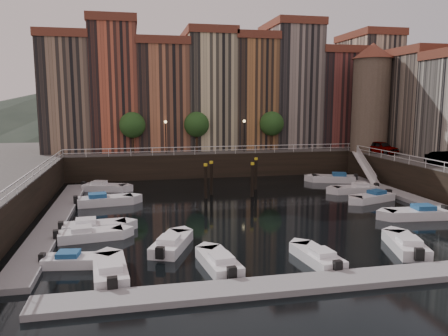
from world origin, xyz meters
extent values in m
plane|color=black|center=(0.00, 0.00, 0.00)|extent=(200.00, 200.00, 0.00)
cube|color=black|center=(0.00, 26.00, 1.50)|extent=(80.00, 20.00, 3.00)
cube|color=gray|center=(-16.20, -1.00, 0.17)|extent=(2.00, 28.00, 0.35)
cube|color=gray|center=(16.20, -1.00, 0.17)|extent=(2.00, 28.00, 0.35)
cube|color=gray|center=(0.00, -17.00, 0.17)|extent=(30.00, 2.00, 0.35)
cone|color=#2D382D|center=(-30.00, 110.00, 7.00)|extent=(80.00, 80.00, 14.00)
cone|color=#2D382D|center=(5.00, 110.00, 9.00)|extent=(100.00, 100.00, 18.00)
cone|color=#2D382D|center=(40.00, 110.00, 6.00)|extent=(70.00, 70.00, 12.00)
cube|color=#8D7159|center=(-18.00, 23.50, 10.00)|extent=(6.00, 10.00, 14.00)
cube|color=brown|center=(-18.00, 23.50, 17.50)|extent=(6.30, 10.30, 1.00)
cube|color=#C55B3D|center=(-12.10, 23.50, 11.00)|extent=(5.80, 10.00, 16.00)
cube|color=brown|center=(-12.10, 23.50, 19.50)|extent=(6.10, 10.30, 1.00)
cube|color=#B36C49|center=(-5.95, 23.50, 9.75)|extent=(6.50, 10.00, 13.50)
cube|color=brown|center=(-5.95, 23.50, 17.00)|extent=(6.80, 10.30, 1.00)
cube|color=beige|center=(0.40, 23.50, 10.50)|extent=(6.20, 10.00, 15.00)
cube|color=brown|center=(0.40, 23.50, 18.50)|extent=(6.50, 10.30, 1.00)
cube|color=#AB703E|center=(6.30, 23.50, 10.25)|extent=(5.60, 10.00, 14.50)
cube|color=brown|center=(6.30, 23.50, 18.00)|extent=(5.90, 10.30, 1.00)
cube|color=gray|center=(12.30, 23.50, 11.25)|extent=(6.40, 10.00, 16.50)
cube|color=brown|center=(12.30, 23.50, 20.00)|extent=(6.70, 10.30, 1.00)
cube|color=brown|center=(18.50, 23.50, 9.50)|extent=(6.00, 10.00, 13.00)
cube|color=brown|center=(18.50, 23.50, 16.50)|extent=(6.30, 10.30, 1.00)
cube|color=#CAB394|center=(24.45, 23.50, 10.75)|extent=(5.90, 10.00, 15.50)
cube|color=brown|center=(24.45, 23.50, 19.00)|extent=(6.20, 10.30, 1.00)
cube|color=#7C6D5D|center=(26.50, 12.00, 9.00)|extent=(9.00, 8.00, 12.00)
cube|color=brown|center=(26.50, 12.00, 15.50)|extent=(9.30, 8.30, 1.00)
cylinder|color=#6B5B4C|center=(20.00, 14.50, 9.00)|extent=(4.60, 4.60, 12.00)
cone|color=brown|center=(20.00, 14.50, 15.80)|extent=(5.20, 5.20, 2.00)
cylinder|color=black|center=(-10.00, 18.20, 4.20)|extent=(0.30, 0.30, 2.40)
sphere|color=#1E4719|center=(-10.00, 18.20, 6.60)|extent=(3.20, 3.20, 3.20)
cylinder|color=black|center=(-2.00, 18.20, 4.20)|extent=(0.30, 0.30, 2.40)
sphere|color=#1E4719|center=(-2.00, 18.20, 6.60)|extent=(3.20, 3.20, 3.20)
cylinder|color=black|center=(8.00, 18.20, 4.20)|extent=(0.30, 0.30, 2.40)
sphere|color=#1E4719|center=(8.00, 18.20, 6.60)|extent=(3.20, 3.20, 3.20)
cylinder|color=black|center=(-6.00, 17.20, 5.00)|extent=(0.12, 0.12, 4.00)
sphere|color=#FFD88C|center=(-6.00, 17.20, 7.00)|extent=(0.36, 0.36, 0.36)
cylinder|color=black|center=(4.00, 17.20, 5.00)|extent=(0.12, 0.12, 4.00)
sphere|color=#FFD88C|center=(4.00, 17.20, 7.00)|extent=(0.36, 0.36, 0.36)
cube|color=white|center=(0.00, 16.00, 3.95)|extent=(36.00, 0.08, 0.08)
cube|color=white|center=(0.00, 16.00, 3.50)|extent=(36.00, 0.06, 0.06)
cube|color=white|center=(18.00, -1.00, 3.95)|extent=(0.08, 34.00, 0.08)
cube|color=white|center=(18.00, -1.00, 3.50)|extent=(0.06, 34.00, 0.06)
cube|color=white|center=(-18.00, -1.00, 3.95)|extent=(0.08, 34.00, 0.08)
cube|color=white|center=(-18.00, -1.00, 3.50)|extent=(0.06, 34.00, 0.06)
cube|color=white|center=(17.10, 10.00, 1.75)|extent=(2.78, 8.26, 2.81)
cube|color=white|center=(17.10, 10.00, 2.25)|extent=(1.93, 8.32, 3.65)
cylinder|color=black|center=(-3.11, 4.62, 1.50)|extent=(0.32, 0.32, 3.60)
cylinder|color=yellow|center=(-3.11, 4.62, 3.35)|extent=(0.36, 0.36, 0.25)
cylinder|color=black|center=(-2.26, 6.26, 1.50)|extent=(0.32, 0.32, 3.60)
cylinder|color=yellow|center=(-2.26, 6.26, 3.35)|extent=(0.36, 0.36, 0.25)
cylinder|color=black|center=(1.59, 4.43, 1.50)|extent=(0.32, 0.32, 3.60)
cylinder|color=yellow|center=(1.59, 4.43, 3.35)|extent=(0.36, 0.36, 0.25)
cylinder|color=black|center=(2.97, 7.99, 1.50)|extent=(0.32, 0.32, 3.60)
cylinder|color=yellow|center=(2.97, 7.99, 3.35)|extent=(0.36, 0.36, 0.25)
cube|color=silver|center=(-13.34, -11.54, 0.26)|extent=(4.01, 2.01, 0.65)
cube|color=navy|center=(-13.86, -11.46, 0.65)|extent=(1.36, 1.21, 0.44)
cube|color=black|center=(-15.33, -11.25, 0.48)|extent=(0.36, 0.48, 0.61)
cube|color=silver|center=(-13.06, -6.58, 0.29)|extent=(4.47, 2.21, 0.73)
cube|color=silver|center=(-13.64, -6.66, 0.73)|extent=(1.51, 1.34, 0.49)
cube|color=black|center=(-15.28, -6.87, 0.54)|extent=(0.40, 0.53, 0.68)
cube|color=silver|center=(-12.92, -4.69, 0.30)|extent=(4.58, 2.05, 0.76)
cube|color=silver|center=(-13.53, -4.73, 0.76)|extent=(1.51, 1.32, 0.51)
cube|color=black|center=(-15.25, -4.86, 0.56)|extent=(0.39, 0.53, 0.71)
cube|color=silver|center=(-12.67, 3.88, 0.34)|extent=(5.16, 2.57, 0.84)
cube|color=navy|center=(-13.34, 3.79, 0.84)|extent=(1.75, 1.55, 0.56)
cube|color=black|center=(-15.23, 3.53, 0.62)|extent=(0.47, 0.61, 0.79)
cube|color=silver|center=(-13.10, 10.59, 0.31)|extent=(4.86, 3.08, 0.77)
cube|color=silver|center=(-13.69, 10.79, 0.77)|extent=(1.76, 1.63, 0.52)
cube|color=black|center=(-15.36, 11.33, 0.57)|extent=(0.50, 0.60, 0.72)
cube|color=silver|center=(12.43, -6.28, 0.33)|extent=(5.04, 2.32, 0.83)
cube|color=navy|center=(13.10, -6.34, 0.83)|extent=(1.67, 1.47, 0.56)
cube|color=black|center=(14.98, -6.51, 0.61)|extent=(0.44, 0.59, 0.78)
cube|color=silver|center=(12.25, 0.05, 0.31)|extent=(4.85, 3.12, 0.77)
cube|color=navy|center=(12.83, 0.25, 0.77)|extent=(1.76, 1.64, 0.51)
cube|color=black|center=(14.49, 0.81, 0.57)|extent=(0.51, 0.60, 0.72)
cube|color=silver|center=(12.64, 4.07, 0.32)|extent=(4.68, 1.94, 0.79)
cube|color=silver|center=(13.27, 4.05, 0.79)|extent=(1.51, 1.31, 0.53)
cube|color=black|center=(15.06, 3.99, 0.58)|extent=(0.39, 0.54, 0.74)
cube|color=silver|center=(13.26, 10.44, 0.34)|extent=(5.28, 3.54, 0.84)
cube|color=navy|center=(13.88, 10.20, 0.84)|extent=(1.94, 1.82, 0.56)
cube|color=black|center=(15.66, 9.52, 0.62)|extent=(0.57, 0.66, 0.78)
cube|color=silver|center=(-11.43, -13.60, 0.31)|extent=(2.17, 4.65, 0.77)
cube|color=silver|center=(-11.36, -14.22, 0.77)|extent=(1.36, 1.55, 0.51)
cube|color=black|center=(-11.19, -15.94, 0.56)|extent=(0.54, 0.41, 0.72)
cube|color=silver|center=(-5.39, -13.51, 0.29)|extent=(2.15, 4.40, 0.72)
cube|color=silver|center=(-5.32, -14.08, 0.72)|extent=(1.31, 1.48, 0.48)
cube|color=black|center=(-5.11, -15.71, 0.53)|extent=(0.52, 0.39, 0.67)
cube|color=silver|center=(0.52, -13.81, 0.28)|extent=(2.07, 4.28, 0.70)
cube|color=silver|center=(0.59, -14.36, 0.70)|extent=(1.27, 1.44, 0.47)
cube|color=black|center=(0.78, -15.94, 0.52)|extent=(0.50, 0.38, 0.66)
cube|color=silver|center=(6.94, -13.01, 0.31)|extent=(2.96, 4.86, 0.78)
cube|color=silver|center=(6.77, -13.61, 0.78)|extent=(1.60, 1.74, 0.52)
cube|color=black|center=(6.28, -15.30, 0.57)|extent=(0.60, 0.49, 0.72)
imported|color=gray|center=(20.10, 11.59, 3.77)|extent=(2.93, 4.83, 1.54)
imported|color=gray|center=(20.13, 0.13, 3.73)|extent=(1.80, 4.51, 1.46)
cube|color=silver|center=(-7.73, -9.72, 0.30)|extent=(3.27, 4.76, 0.76)
cube|color=silver|center=(-7.96, -10.28, 0.76)|extent=(1.66, 1.77, 0.50)
cube|color=black|center=(-8.61, -11.87, 0.56)|extent=(0.60, 0.52, 0.71)
camera|label=1|loc=(-9.98, -36.99, 9.43)|focal=35.00mm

